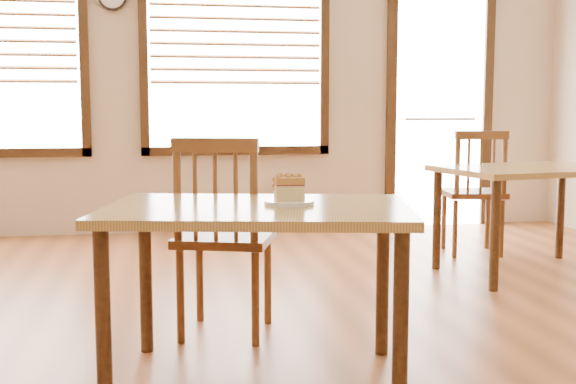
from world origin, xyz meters
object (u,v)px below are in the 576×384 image
at_px(cafe_table_main, 257,228).
at_px(cafe_table_second, 533,180).
at_px(cafe_chair_second, 474,191).
at_px(plate, 289,203).
at_px(cake_slice, 289,188).
at_px(cafe_chair_main, 223,235).

relative_size(cafe_table_main, cafe_table_second, 1.03).
xyz_separation_m(cafe_table_main, cafe_chair_second, (2.03, 2.37, -0.15)).
distance_m(plate, cake_slice, 0.06).
height_order(plate, cake_slice, cake_slice).
height_order(cafe_table_second, cafe_chair_second, cafe_chair_second).
bearing_deg(cafe_table_main, cafe_chair_second, 61.17).
distance_m(cafe_table_main, plate, 0.17).
height_order(cafe_chair_main, cafe_chair_second, cafe_chair_main).
height_order(cafe_table_second, plate, plate).
bearing_deg(plate, cafe_table_main, -173.33).
bearing_deg(cafe_table_main, cafe_table_second, 49.81).
xyz_separation_m(cafe_chair_main, cake_slice, (0.23, -0.62, 0.30)).
distance_m(cafe_table_main, cafe_table_second, 2.73).
bearing_deg(cafe_table_main, cafe_chair_main, 109.92).
bearing_deg(cafe_table_second, cake_slice, -150.54).
distance_m(cafe_table_main, cake_slice, 0.21).
bearing_deg(cafe_chair_second, cafe_chair_main, 47.85).
height_order(cafe_table_main, cafe_chair_main, cafe_chair_main).
distance_m(cafe_chair_main, cake_slice, 0.73).
bearing_deg(cake_slice, cafe_chair_second, 52.37).
bearing_deg(cafe_table_second, cafe_chair_main, -165.07).
bearing_deg(cafe_chair_main, cake_slice, 127.65).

